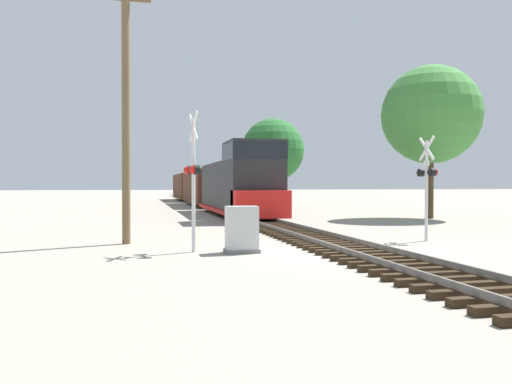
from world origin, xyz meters
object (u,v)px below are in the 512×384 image
Objects in this scene: utility_pole at (126,110)px; tree_deep_background at (250,165)px; crossing_signal_far at (427,178)px; relay_cabinet at (242,230)px; tree_far_right at (431,115)px; freight_train at (206,187)px; crossing_signal_near at (193,174)px; tree_mid_background at (273,150)px.

utility_pole is 1.34× the size of tree_deep_background.
utility_pole reaches higher than crossing_signal_far.
relay_cabinet is 20.42m from tree_far_right.
freight_train is 34.37m from relay_cabinet.
freight_train is at bearing 162.39° from crossing_signal_near.
tree_mid_background is at bearing 65.41° from utility_pole.
tree_mid_background is (13.58, 29.69, 0.79)m from utility_pole.
relay_cabinet is at bearing 61.91° from crossing_signal_near.
relay_cabinet is at bearing -139.26° from tree_far_right.
crossing_signal_near is at bearing -143.03° from tree_far_right.
tree_far_right reaches higher than crossing_signal_far.
crossing_signal_near is 0.63× the size of tree_deep_background.
crossing_signal_near is 4.20m from utility_pole.
crossing_signal_near reaches higher than relay_cabinet.
tree_deep_background is (13.18, 50.45, 2.38)m from crossing_signal_near.
utility_pole is (-11.06, 1.72, 2.46)m from crossing_signal_far.
tree_mid_background is at bearing -95.41° from tree_deep_background.
freight_train is 7.68m from tree_mid_background.
tree_far_right is at bearing 27.30° from utility_pole.
tree_mid_background is (11.48, 32.46, 3.14)m from crossing_signal_near.
tree_far_right reaches higher than relay_cabinet.
crossing_signal_near is 34.57m from tree_mid_background.
freight_train reaches higher than relay_cabinet.
crossing_signal_far is 0.45× the size of tree_mid_background.
crossing_signal_far is 31.68m from tree_mid_background.
utility_pole is 0.97× the size of tree_far_right.
tree_mid_background is (2.52, 31.41, 3.25)m from crossing_signal_far.
freight_train is 34.03m from crossing_signal_near.
tree_mid_background is at bearing -8.21° from crossing_signal_far.
freight_train is at bearing 77.32° from utility_pole.
crossing_signal_far is 0.41× the size of tree_far_right.
relay_cabinet is 0.21× the size of tree_deep_background.
tree_far_right is 20.77m from tree_mid_background.
tree_far_right is (11.46, -21.41, 4.61)m from freight_train.
utility_pole reaches higher than tree_deep_background.
tree_far_right reaches higher than tree_mid_background.
tree_mid_background is 18.09m from tree_deep_background.
relay_cabinet is 52.44m from tree_deep_background.
freight_train is 5.31× the size of utility_pole.
utility_pole is 32.65m from tree_mid_background.
relay_cabinet is at bearing -95.64° from freight_train.
utility_pole is (-6.95, -30.91, 2.89)m from freight_train.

